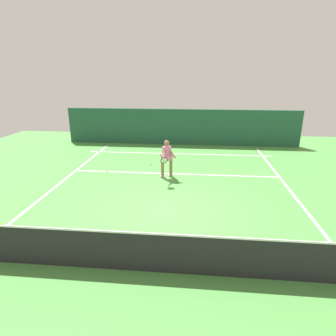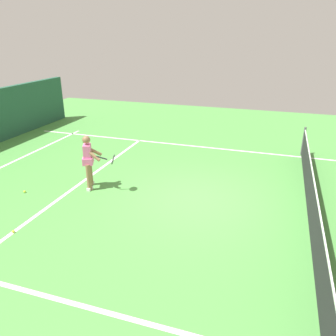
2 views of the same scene
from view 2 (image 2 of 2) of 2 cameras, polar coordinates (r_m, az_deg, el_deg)
ground_plane at (r=9.17m, az=4.75°, el=-5.14°), size 23.92×23.92×0.00m
service_line_marking at (r=10.45m, az=-14.23°, el=-2.22°), size 8.70×0.10×0.01m
sideline_left_marking at (r=13.12m, az=9.33°, el=3.19°), size 0.10×16.40×0.01m
sideline_right_marking at (r=5.81m, az=-6.63°, el=-24.03°), size 0.10×16.40×0.01m
court_net at (r=8.82m, az=23.09°, el=-4.61°), size 9.38×0.08×1.03m
tennis_player at (r=9.68m, az=-13.24°, el=1.33°), size 0.67×1.12×1.55m
tennis_ball_near at (r=8.41m, az=-24.76°, el=-9.75°), size 0.07×0.07×0.07m
tennis_ball_mid at (r=10.25m, az=-23.15°, el=-3.70°), size 0.07×0.07×0.07m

